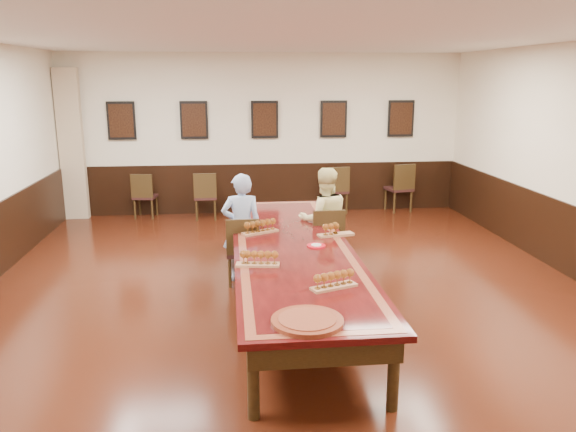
{
  "coord_description": "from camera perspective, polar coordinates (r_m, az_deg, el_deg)",
  "views": [
    {
      "loc": [
        -0.73,
        -6.39,
        2.71
      ],
      "look_at": [
        0.0,
        0.5,
        1.0
      ],
      "focal_mm": 35.0,
      "sensor_mm": 36.0,
      "label": 1
    }
  ],
  "objects": [
    {
      "name": "floor",
      "position": [
        6.99,
        0.44,
        -9.06
      ],
      "size": [
        8.0,
        10.0,
        0.02
      ],
      "primitive_type": "cube",
      "color": "black",
      "rests_on": "ground"
    },
    {
      "name": "ceiling",
      "position": [
        6.45,
        0.49,
        18.3
      ],
      "size": [
        8.0,
        10.0,
        0.02
      ],
      "primitive_type": "cube",
      "color": "white",
      "rests_on": "floor"
    },
    {
      "name": "wall_back",
      "position": [
        11.48,
        -2.39,
        8.29
      ],
      "size": [
        8.0,
        0.02,
        3.2
      ],
      "primitive_type": "cube",
      "color": "#ECE3C6",
      "rests_on": "floor"
    },
    {
      "name": "chair_man",
      "position": [
        7.59,
        -4.65,
        -3.4
      ],
      "size": [
        0.44,
        0.48,
        0.93
      ],
      "primitive_type": null,
      "rotation": [
        0.0,
        0.0,
        3.16
      ],
      "color": "black",
      "rests_on": "floor"
    },
    {
      "name": "chair_woman",
      "position": [
        7.95,
        3.82,
        -2.47
      ],
      "size": [
        0.47,
        0.51,
        0.96
      ],
      "primitive_type": null,
      "rotation": [
        0.0,
        0.0,
        3.2
      ],
      "color": "black",
      "rests_on": "floor"
    },
    {
      "name": "spare_chair_a",
      "position": [
        11.48,
        -14.31,
        2.07
      ],
      "size": [
        0.48,
        0.51,
        0.9
      ],
      "primitive_type": null,
      "rotation": [
        0.0,
        0.0,
        3.0
      ],
      "color": "black",
      "rests_on": "floor"
    },
    {
      "name": "spare_chair_b",
      "position": [
        11.16,
        -8.38,
        2.1
      ],
      "size": [
        0.45,
        0.49,
        0.93
      ],
      "primitive_type": null,
      "rotation": [
        0.0,
        0.0,
        3.17
      ],
      "color": "black",
      "rests_on": "floor"
    },
    {
      "name": "spare_chair_c",
      "position": [
        11.56,
        4.84,
        2.73
      ],
      "size": [
        0.5,
        0.54,
        0.98
      ],
      "primitive_type": null,
      "rotation": [
        0.0,
        0.0,
        3.24
      ],
      "color": "black",
      "rests_on": "floor"
    },
    {
      "name": "spare_chair_d",
      "position": [
        11.89,
        11.19,
        2.9
      ],
      "size": [
        0.57,
        0.6,
        1.01
      ],
      "primitive_type": null,
      "rotation": [
        0.0,
        0.0,
        3.35
      ],
      "color": "black",
      "rests_on": "floor"
    },
    {
      "name": "person_man",
      "position": [
        7.61,
        -4.72,
        -1.18
      ],
      "size": [
        0.55,
        0.37,
        1.49
      ],
      "primitive_type": "imported",
      "rotation": [
        0.0,
        0.0,
        3.16
      ],
      "color": "#4D7BC1",
      "rests_on": "floor"
    },
    {
      "name": "person_woman",
      "position": [
        7.98,
        3.68,
        -0.4
      ],
      "size": [
        0.77,
        0.62,
        1.5
      ],
      "primitive_type": "imported",
      "rotation": [
        0.0,
        0.0,
        3.2
      ],
      "color": "#F5E899",
      "rests_on": "floor"
    },
    {
      "name": "pink_phone",
      "position": [
        7.19,
        4.86,
        -1.98
      ],
      "size": [
        0.12,
        0.14,
        0.01
      ],
      "primitive_type": "cube",
      "rotation": [
        0.0,
        0.0,
        0.52
      ],
      "color": "#EC4EAD",
      "rests_on": "conference_table"
    },
    {
      "name": "curtain",
      "position": [
        11.68,
        -21.14,
        6.74
      ],
      "size": [
        0.45,
        0.18,
        2.9
      ],
      "primitive_type": "cube",
      "color": "tan",
      "rests_on": "floor"
    },
    {
      "name": "wainscoting",
      "position": [
        6.8,
        0.44,
        -5.1
      ],
      "size": [
        8.0,
        10.0,
        1.0
      ],
      "color": "black",
      "rests_on": "floor"
    },
    {
      "name": "conference_table",
      "position": [
        6.77,
        0.45,
        -4.21
      ],
      "size": [
        1.4,
        5.0,
        0.76
      ],
      "color": "black",
      "rests_on": "floor"
    },
    {
      "name": "posters",
      "position": [
        11.38,
        -2.38,
        9.76
      ],
      "size": [
        6.14,
        0.04,
        0.74
      ],
      "color": "black",
      "rests_on": "wall_back"
    },
    {
      "name": "flight_a",
      "position": [
        7.25,
        -2.85,
        -1.14
      ],
      "size": [
        0.5,
        0.35,
        0.18
      ],
      "color": "#96613F",
      "rests_on": "conference_table"
    },
    {
      "name": "flight_b",
      "position": [
        7.16,
        4.67,
        -1.41
      ],
      "size": [
        0.49,
        0.25,
        0.17
      ],
      "color": "#96613F",
      "rests_on": "conference_table"
    },
    {
      "name": "flight_c",
      "position": [
        6.01,
        -3.07,
        -4.39
      ],
      "size": [
        0.48,
        0.2,
        0.17
      ],
      "color": "#96613F",
      "rests_on": "conference_table"
    },
    {
      "name": "flight_d",
      "position": [
        5.4,
        4.7,
        -6.56
      ],
      "size": [
        0.48,
        0.3,
        0.17
      ],
      "color": "#96613F",
      "rests_on": "conference_table"
    },
    {
      "name": "red_plate_grp",
      "position": [
        6.7,
        2.88,
        -3.05
      ],
      "size": [
        0.22,
        0.22,
        0.03
      ],
      "color": "red",
      "rests_on": "conference_table"
    },
    {
      "name": "carved_platter",
      "position": [
        4.68,
        1.97,
        -10.6
      ],
      "size": [
        0.73,
        0.73,
        0.05
      ],
      "color": "#5A2012",
      "rests_on": "conference_table"
    }
  ]
}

